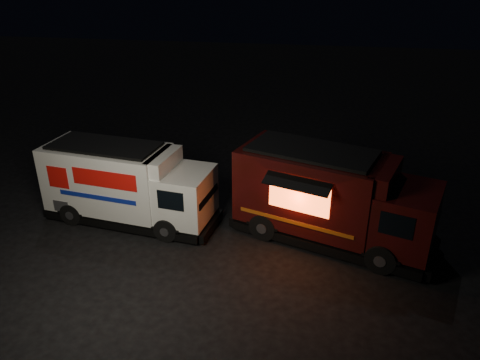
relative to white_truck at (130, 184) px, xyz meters
The scene contains 3 objects.
ground 3.38m from the white_truck, 25.38° to the right, with size 80.00×80.00×0.00m, color black.
white_truck is the anchor object (origin of this frame).
red_truck 7.12m from the white_truck, ahead, with size 6.71×2.47×3.12m, color #33090A, non-canonical shape.
Camera 1 is at (3.59, -12.64, 8.69)m, focal length 35.00 mm.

